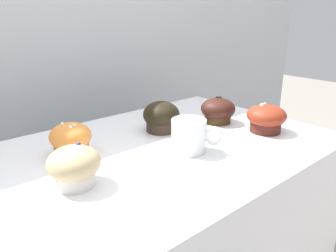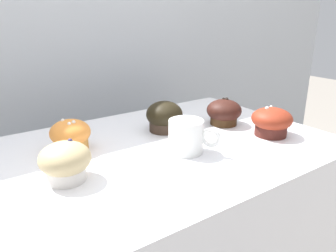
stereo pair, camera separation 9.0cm
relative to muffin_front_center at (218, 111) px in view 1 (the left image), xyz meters
name	(u,v)px [view 1 (the left image)]	position (x,y,z in m)	size (l,w,h in m)	color
wall_back	(58,110)	(-0.30, 0.57, -0.07)	(3.20, 0.10, 1.80)	#B2B7BC
muffin_front_center	(218,111)	(0.00, 0.00, 0.00)	(0.11, 0.11, 0.08)	#3F2915
muffin_back_left	(71,139)	(-0.47, 0.07, 0.00)	(0.10, 0.10, 0.09)	#C98439
muffin_back_right	(74,166)	(-0.54, -0.08, 0.00)	(0.11, 0.11, 0.09)	silver
muffin_front_left	(266,118)	(0.04, -0.15, 0.00)	(0.12, 0.12, 0.09)	#4B1F19
muffin_front_right	(161,117)	(-0.19, 0.06, 0.00)	(0.11, 0.11, 0.09)	#34261C
coffee_cup	(190,135)	(-0.23, -0.11, 0.01)	(0.10, 0.12, 0.09)	white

